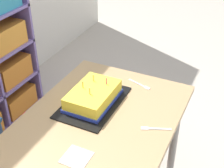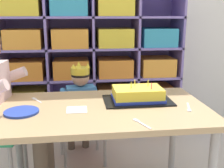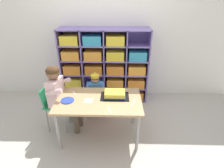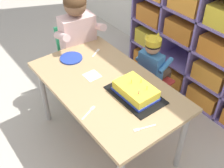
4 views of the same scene
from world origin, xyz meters
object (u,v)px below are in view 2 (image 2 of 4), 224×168
Objects in this scene: birthday_cake_on_tray at (138,95)px; fork_beside_plate_stack at (189,108)px; adult_helper_seated at (0,98)px; fork_at_table_front_edge at (36,100)px; fork_by_napkin at (141,123)px; child_with_crown at (80,101)px; classroom_chair_blue at (83,123)px; activity_table at (102,118)px; paper_plate_stack at (22,112)px.

birthday_cake_on_tray is 2.80× the size of fork_beside_plate_stack.
adult_helper_seated is 0.21m from fork_at_table_front_edge.
child_with_crown is at bearing 176.07° from fork_by_napkin.
fork_at_table_front_edge is (-0.61, 0.09, -0.03)m from birthday_cake_on_tray.
fork_beside_plate_stack is at bearing 126.94° from classroom_chair_blue.
child_with_crown is (-0.12, 0.60, -0.08)m from activity_table.
child_with_crown is 0.67m from adult_helper_seated.
paper_plate_stack reaches higher than fork_beside_plate_stack.
birthday_cake_on_tray is 2.21× the size of paper_plate_stack.
birthday_cake_on_tray is (0.34, -0.52, 0.19)m from child_with_crown.
fork_beside_plate_stack is 1.23× the size of fork_at_table_front_edge.
classroom_chair_blue is 0.54× the size of adult_helper_seated.
child_with_crown reaches higher than fork_by_napkin.
fork_at_table_front_edge is at bearing 155.45° from activity_table.
fork_by_napkin is (0.55, -0.44, 0.00)m from fork_at_table_front_edge.
adult_helper_seated is at bearing -140.91° from fork_by_napkin.
child_with_crown is 0.75× the size of adult_helper_seated.
classroom_chair_blue is 0.72× the size of child_with_crown.
classroom_chair_blue is at bearing 177.43° from fork_by_napkin.
fork_by_napkin is (0.16, -0.26, 0.07)m from activity_table.
adult_helper_seated is 5.86× the size of paper_plate_stack.
child_with_crown is 5.90× the size of fork_by_napkin.
fork_at_table_front_edge is (-0.28, -0.32, 0.30)m from classroom_chair_blue.
birthday_cake_on_tray is 0.67m from paper_plate_stack.
fork_at_table_front_edge is at bearing 77.36° from paper_plate_stack.
child_with_crown is 0.73m from paper_plate_stack.
fork_by_napkin is at bearing -57.77° from activity_table.
paper_plate_stack is (-0.65, -0.12, -0.03)m from birthday_cake_on_tray.
birthday_cake_on_tray is at bearing 20.62° from activity_table.
fork_beside_plate_stack is at bearing 122.80° from child_with_crown.
activity_table is 0.43m from fork_at_table_front_edge.
activity_table is 1.12× the size of adult_helper_seated.
adult_helper_seated is (-0.49, -0.34, 0.32)m from classroom_chair_blue.
fork_beside_plate_stack is (0.58, -0.57, 0.30)m from classroom_chair_blue.
classroom_chair_blue is 4.27× the size of fork_by_napkin.
child_with_crown is at bearing 64.03° from paper_plate_stack.
birthday_cake_on_tray reaches higher than fork_beside_plate_stack.
child_with_crown is 0.92m from fork_beside_plate_stack.
fork_by_napkin is (0.75, -0.42, -0.02)m from adult_helper_seated.
activity_table is 0.61m from adult_helper_seated.
child_with_crown is 1.98× the size of birthday_cake_on_tray.
fork_beside_plate_stack is (1.07, -0.23, -0.02)m from adult_helper_seated.
child_with_crown is at bearing -40.06° from adult_helper_seated.
fork_beside_plate_stack is 1.07× the size of fork_by_napkin.
paper_plate_stack is 0.22m from fork_at_table_front_edge.
fork_beside_plate_stack is at bearing -31.75° from birthday_cake_on_tray.
fork_at_table_front_edge is (-0.38, 0.17, 0.07)m from activity_table.
fork_at_table_front_edge is (-0.86, 0.25, 0.00)m from fork_beside_plate_stack.
adult_helper_seated is 9.16× the size of fork_at_table_front_edge.
child_with_crown is 0.92m from fork_by_napkin.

